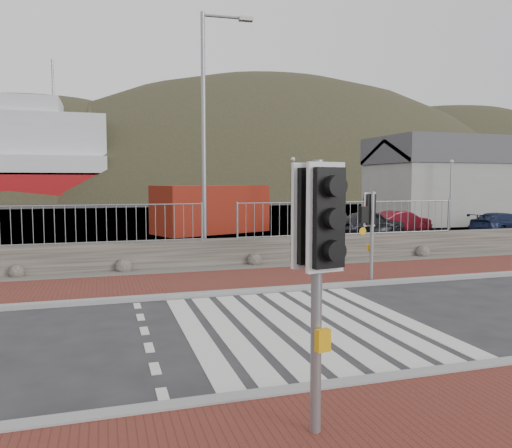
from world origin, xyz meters
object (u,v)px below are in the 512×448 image
object	(u,v)px
streetlight	(208,124)
car_b	(401,222)
car_c	(502,224)
shipping_container	(211,209)
traffic_signal_near	(317,240)
car_a	(370,223)
traffic_signal_far	(371,217)

from	to	relation	value
streetlight	car_b	size ratio (longest dim) A/B	2.34
car_b	car_c	size ratio (longest dim) A/B	0.89
streetlight	car_b	bearing A→B (deg)	33.27
shipping_container	car_c	bearing A→B (deg)	-42.77
traffic_signal_near	car_c	world-z (taller)	traffic_signal_near
car_b	car_a	bearing A→B (deg)	97.97
traffic_signal_far	car_a	world-z (taller)	traffic_signal_far
streetlight	car_c	bearing A→B (deg)	18.11
shipping_container	car_a	xyz separation A→B (m)	(7.74, -3.87, -0.65)
traffic_signal_near	shipping_container	size ratio (longest dim) A/B	0.48
traffic_signal_far	streetlight	xyz separation A→B (m)	(-3.63, 4.75, 2.95)
traffic_signal_near	car_b	xyz separation A→B (m)	(13.77, 19.35, -1.59)
streetlight	car_a	bearing A→B (deg)	35.48
car_c	car_b	bearing A→B (deg)	44.82
traffic_signal_far	car_c	bearing A→B (deg)	-152.88
traffic_signal_near	shipping_container	bearing A→B (deg)	71.94
shipping_container	car_b	bearing A→B (deg)	-37.83
traffic_signal_near	car_b	world-z (taller)	traffic_signal_near
traffic_signal_far	car_a	xyz separation A→B (m)	(6.36, 11.03, -1.19)
car_a	car_b	size ratio (longest dim) A/B	1.06
traffic_signal_near	streetlight	size ratio (longest dim) A/B	0.36
traffic_signal_near	traffic_signal_far	xyz separation A→B (m)	(4.97, 7.43, -0.35)
shipping_container	car_a	distance (m)	8.68
streetlight	car_a	size ratio (longest dim) A/B	2.21
car_a	car_c	world-z (taller)	car_a
traffic_signal_near	car_c	distance (m)	24.72
traffic_signal_near	streetlight	bearing A→B (deg)	74.79
traffic_signal_far	streetlight	bearing A→B (deg)	-60.29
traffic_signal_near	traffic_signal_far	world-z (taller)	traffic_signal_near
car_b	shipping_container	bearing A→B (deg)	61.78
traffic_signal_near	streetlight	world-z (taller)	streetlight
shipping_container	car_a	bearing A→B (deg)	-48.05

